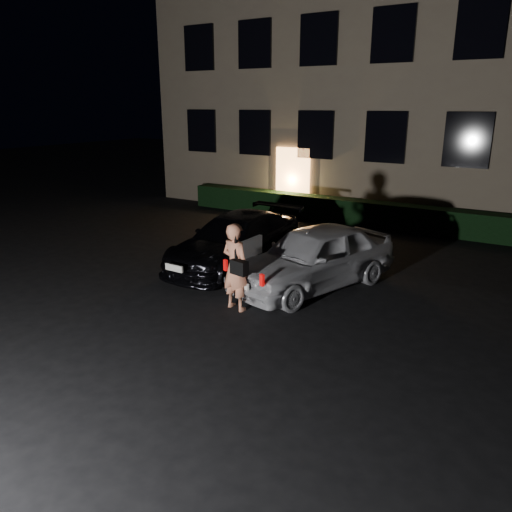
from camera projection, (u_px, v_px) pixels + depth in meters
The scene contains 6 objects.
ground at pixel (180, 346), 8.81m from camera, with size 80.00×80.00×0.00m, color black.
building at pixel (424, 52), 19.26m from camera, with size 20.00×8.11×12.00m.
hedge at pixel (376, 214), 17.24m from camera, with size 15.00×0.70×0.85m, color black.
sedan at pixel (236, 241), 13.01m from camera, with size 2.04×4.74×1.34m.
hatch at pixel (314, 257), 11.43m from camera, with size 3.05×4.61×1.46m.
man at pixel (236, 267), 10.13m from camera, with size 0.77×0.56×1.83m.
Camera 1 is at (5.30, -6.08, 4.10)m, focal length 35.00 mm.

